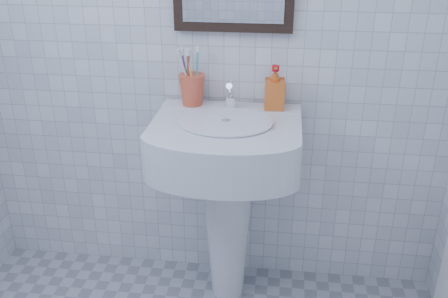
# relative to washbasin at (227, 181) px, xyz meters

# --- Properties ---
(wall_back) EXTENTS (2.20, 0.02, 2.50)m
(wall_back) POSITION_rel_washbasin_xyz_m (-0.11, 0.21, 0.62)
(wall_back) COLOR white
(wall_back) RESTS_ON ground
(washbasin) EXTENTS (0.61, 0.44, 0.94)m
(washbasin) POSITION_rel_washbasin_xyz_m (0.00, 0.00, 0.00)
(washbasin) COLOR white
(washbasin) RESTS_ON ground
(faucet) EXTENTS (0.05, 0.11, 0.13)m
(faucet) POSITION_rel_washbasin_xyz_m (0.00, 0.11, 0.35)
(faucet) COLOR white
(faucet) RESTS_ON washbasin
(toothbrush_cup) EXTENTS (0.12, 0.12, 0.14)m
(toothbrush_cup) POSITION_rel_washbasin_xyz_m (-0.17, 0.13, 0.37)
(toothbrush_cup) COLOR #DA5033
(toothbrush_cup) RESTS_ON washbasin
(soap_dispenser) EXTENTS (0.09, 0.09, 0.19)m
(soap_dispenser) POSITION_rel_washbasin_xyz_m (0.19, 0.13, 0.39)
(soap_dispenser) COLOR red
(soap_dispenser) RESTS_ON washbasin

